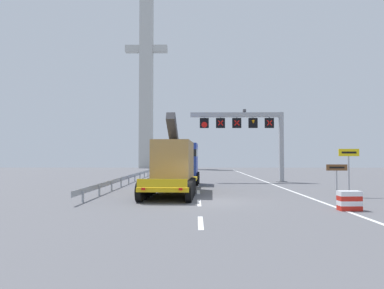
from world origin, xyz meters
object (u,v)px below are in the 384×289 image
overhead_lane_gantry (250,127)px  bridge_pylon_distant (146,70)px  exit_sign_yellow (349,162)px  tourist_info_sign_brown (337,171)px  crash_barrier_striped (349,201)px  heavy_haul_truck_yellow (178,163)px

overhead_lane_gantry → bridge_pylon_distant: size_ratio=0.23×
exit_sign_yellow → tourist_info_sign_brown: bearing=83.6°
crash_barrier_striped → bridge_pylon_distant: size_ratio=0.02×
overhead_lane_gantry → bridge_pylon_distant: 44.72m
heavy_haul_truck_yellow → exit_sign_yellow: heavy_haul_truck_yellow is taller
heavy_haul_truck_yellow → exit_sign_yellow: 11.87m
overhead_lane_gantry → tourist_info_sign_brown: (4.53, -9.37, -3.92)m
overhead_lane_gantry → exit_sign_yellow: size_ratio=3.14×
overhead_lane_gantry → bridge_pylon_distant: (-15.88, 38.78, 15.63)m
tourist_info_sign_brown → overhead_lane_gantry: bearing=115.8°
tourist_info_sign_brown → bridge_pylon_distant: 55.83m
tourist_info_sign_brown → exit_sign_yellow: bearing=-96.4°
heavy_haul_truck_yellow → exit_sign_yellow: (10.90, -4.69, 0.18)m
overhead_lane_gantry → tourist_info_sign_brown: 11.12m
overhead_lane_gantry → crash_barrier_striped: bearing=-84.0°
exit_sign_yellow → tourist_info_sign_brown: (0.28, 2.51, -0.70)m
heavy_haul_truck_yellow → tourist_info_sign_brown: bearing=-11.0°
overhead_lane_gantry → bridge_pylon_distant: bridge_pylon_distant is taller
overhead_lane_gantry → exit_sign_yellow: bearing=-70.3°
heavy_haul_truck_yellow → crash_barrier_striped: bearing=-49.9°
overhead_lane_gantry → heavy_haul_truck_yellow: bearing=-132.8°
heavy_haul_truck_yellow → crash_barrier_striped: size_ratio=13.85×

